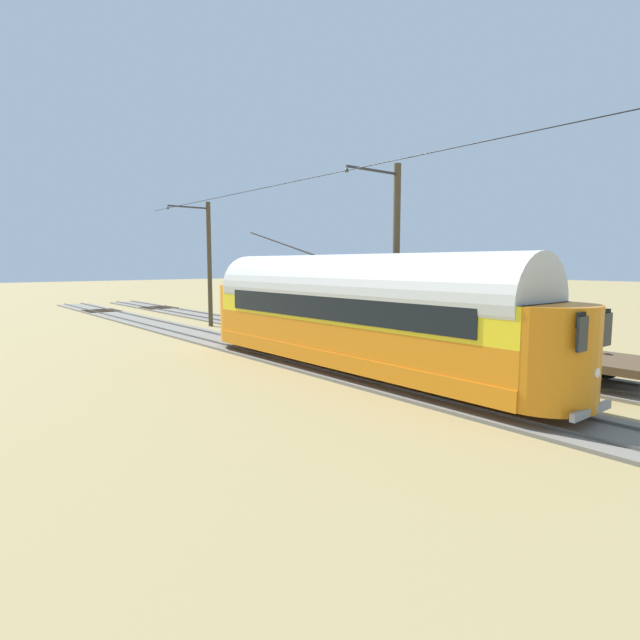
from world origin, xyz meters
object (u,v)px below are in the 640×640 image
object	(u,v)px
catenary_pole_foreground	(208,262)
switch_stand	(318,319)
flatcar_adjacent	(487,345)
vintage_streetcar	(352,312)
catenary_pole_mid_near	(395,261)

from	to	relation	value
catenary_pole_foreground	switch_stand	world-z (taller)	catenary_pole_foreground
flatcar_adjacent	vintage_streetcar	bearing A→B (deg)	-26.45
catenary_pole_mid_near	switch_stand	bearing A→B (deg)	-112.13
catenary_pole_mid_near	flatcar_adjacent	bearing A→B (deg)	130.18
flatcar_adjacent	catenary_pole_mid_near	xyz separation A→B (m)	(2.29, -2.71, 3.20)
catenary_pole_foreground	catenary_pole_mid_near	size ratio (longest dim) A/B	1.00
switch_stand	catenary_pole_foreground	bearing A→B (deg)	-56.25
flatcar_adjacent	catenary_pole_foreground	world-z (taller)	catenary_pole_foreground
flatcar_adjacent	catenary_pole_mid_near	bearing A→B (deg)	-49.82
vintage_streetcar	catenary_pole_foreground	world-z (taller)	catenary_pole_foreground
flatcar_adjacent	catenary_pole_mid_near	size ratio (longest dim) A/B	1.44
flatcar_adjacent	switch_stand	bearing A→B (deg)	-97.77
catenary_pole_foreground	catenary_pole_mid_near	bearing A→B (deg)	90.00
catenary_pole_foreground	switch_stand	bearing A→B (deg)	123.75
catenary_pole_foreground	catenary_pole_mid_near	world-z (taller)	same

